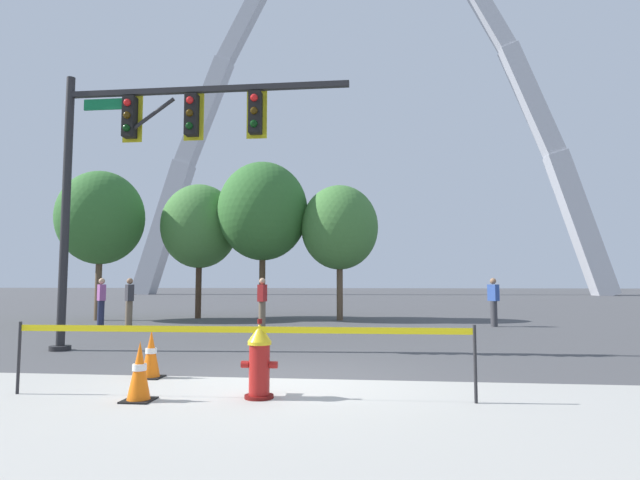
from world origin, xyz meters
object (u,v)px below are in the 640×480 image
object	(u,v)px
pedestrian_near_trees	(494,302)
pedestrian_walking_left	(129,302)
monument_arch	(362,113)
traffic_cone_by_hydrant	(139,372)
traffic_signal_gantry	(144,152)
fire_hydrant	(260,361)
pedestrian_walking_right	(262,302)
traffic_cone_mid_sidewalk	(151,355)
pedestrian_standing_center	(101,301)

from	to	relation	value
pedestrian_near_trees	pedestrian_walking_left	bearing A→B (deg)	-173.56
monument_arch	pedestrian_near_trees	size ratio (longest dim) A/B	34.77
traffic_cone_by_hydrant	traffic_signal_gantry	bearing A→B (deg)	115.57
fire_hydrant	pedestrian_walking_right	bearing A→B (deg)	102.33
pedestrian_walking_left	monument_arch	bearing A→B (deg)	81.21
traffic_cone_by_hydrant	traffic_cone_mid_sidewalk	distance (m)	1.56
traffic_cone_by_hydrant	pedestrian_standing_center	distance (m)	12.01
fire_hydrant	pedestrian_near_trees	bearing A→B (deg)	64.34
fire_hydrant	pedestrian_walking_left	bearing A→B (deg)	123.97
fire_hydrant	monument_arch	distance (m)	57.17
monument_arch	pedestrian_walking_right	world-z (taller)	monument_arch
traffic_cone_mid_sidewalk	monument_arch	xyz separation A→B (m)	(2.08, 52.02, 21.10)
monument_arch	pedestrian_walking_right	bearing A→B (deg)	-93.01
traffic_signal_gantry	pedestrian_walking_right	world-z (taller)	traffic_signal_gantry
pedestrian_near_trees	traffic_signal_gantry	bearing A→B (deg)	-141.32
fire_hydrant	traffic_cone_mid_sidewalk	xyz separation A→B (m)	(-1.94, 1.15, -0.11)
traffic_cone_by_hydrant	traffic_signal_gantry	distance (m)	6.20
traffic_cone_mid_sidewalk	traffic_signal_gantry	bearing A→B (deg)	118.57
traffic_signal_gantry	monument_arch	world-z (taller)	monument_arch
traffic_cone_by_hydrant	traffic_signal_gantry	xyz separation A→B (m)	(-2.08, 4.34, 3.91)
pedestrian_walking_right	monument_arch	bearing A→B (deg)	86.99
traffic_signal_gantry	pedestrian_walking_left	distance (m)	7.36
pedestrian_standing_center	pedestrian_walking_right	distance (m)	5.51
fire_hydrant	pedestrian_standing_center	bearing A→B (deg)	127.56
fire_hydrant	pedestrian_near_trees	distance (m)	12.32
fire_hydrant	pedestrian_walking_left	xyz separation A→B (m)	(-6.57, 9.75, 0.35)
fire_hydrant	pedestrian_near_trees	xyz separation A→B (m)	(5.33, 11.10, 0.35)
fire_hydrant	traffic_cone_mid_sidewalk	bearing A→B (deg)	149.23
monument_arch	pedestrian_walking_right	size ratio (longest dim) A/B	34.77
pedestrian_standing_center	pedestrian_walking_right	world-z (taller)	same
monument_arch	pedestrian_walking_right	xyz separation A→B (m)	(-2.28, -43.37, -20.64)
traffic_cone_by_hydrant	traffic_cone_mid_sidewalk	bearing A→B (deg)	109.27
pedestrian_near_trees	pedestrian_standing_center	bearing A→B (deg)	-174.92
traffic_cone_mid_sidewalk	pedestrian_walking_left	world-z (taller)	pedestrian_walking_left
fire_hydrant	pedestrian_walking_right	world-z (taller)	pedestrian_walking_right
monument_arch	traffic_signal_gantry	bearing A→B (deg)	-94.24
traffic_cone_by_hydrant	pedestrian_walking_right	xyz separation A→B (m)	(-0.72, 10.11, 0.46)
traffic_signal_gantry	pedestrian_standing_center	distance (m)	8.01
fire_hydrant	pedestrian_standing_center	distance (m)	12.55
pedestrian_walking_left	traffic_signal_gantry	bearing A→B (deg)	-61.82
monument_arch	pedestrian_standing_center	xyz separation A→B (m)	(-7.79, -43.23, -20.64)
pedestrian_near_trees	pedestrian_walking_right	bearing A→B (deg)	-170.13
traffic_signal_gantry	pedestrian_walking_left	size ratio (longest dim) A/B	4.04
traffic_signal_gantry	pedestrian_near_trees	bearing A→B (deg)	38.68
traffic_signal_gantry	monument_arch	size ratio (longest dim) A/B	0.12
monument_arch	pedestrian_near_trees	distance (m)	47.15
traffic_cone_by_hydrant	traffic_cone_mid_sidewalk	xyz separation A→B (m)	(-0.51, 1.47, 0.00)
traffic_cone_mid_sidewalk	pedestrian_walking_right	world-z (taller)	pedestrian_walking_right
traffic_cone_by_hydrant	traffic_cone_mid_sidewalk	size ratio (longest dim) A/B	1.00
traffic_cone_by_hydrant	monument_arch	size ratio (longest dim) A/B	0.01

